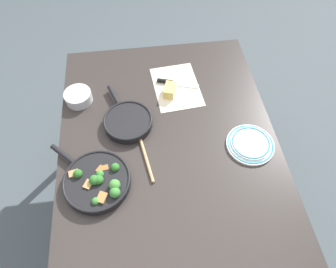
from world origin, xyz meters
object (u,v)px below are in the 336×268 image
at_px(dinner_plate_stack, 250,144).
at_px(prep_bowl_steel, 78,97).
at_px(skillet_broccoli, 97,181).
at_px(cheese_block, 170,90).
at_px(wooden_spoon, 141,141).
at_px(skillet_eggs, 128,121).
at_px(grater_knife, 172,83).

height_order(dinner_plate_stack, prep_bowl_steel, prep_bowl_steel).
bearing_deg(prep_bowl_steel, dinner_plate_stack, -115.35).
xyz_separation_m(skillet_broccoli, prep_bowl_steel, (0.49, 0.10, 0.00)).
bearing_deg(cheese_block, wooden_spoon, 148.81).
bearing_deg(cheese_block, skillet_broccoli, 141.68).
relative_size(skillet_broccoli, dinner_plate_stack, 1.60).
relative_size(skillet_eggs, wooden_spoon, 1.03).
bearing_deg(dinner_plate_stack, skillet_eggs, 70.75).
distance_m(skillet_broccoli, prep_bowl_steel, 0.50).
bearing_deg(wooden_spoon, cheese_block, -40.74).
xyz_separation_m(skillet_eggs, dinner_plate_stack, (-0.20, -0.56, -0.01)).
relative_size(cheese_block, prep_bowl_steel, 0.70).
height_order(skillet_eggs, wooden_spoon, skillet_eggs).
height_order(grater_knife, prep_bowl_steel, prep_bowl_steel).
distance_m(skillet_broccoli, grater_knife, 0.67).
bearing_deg(wooden_spoon, dinner_plate_stack, -108.63).
distance_m(skillet_broccoli, cheese_block, 0.60).
bearing_deg(dinner_plate_stack, skillet_broccoli, 98.57).
xyz_separation_m(skillet_broccoli, grater_knife, (0.54, -0.40, -0.02)).
bearing_deg(skillet_broccoli, dinner_plate_stack, -126.64).
xyz_separation_m(cheese_block, dinner_plate_stack, (-0.37, -0.33, -0.01)).
relative_size(skillet_broccoli, skillet_eggs, 0.98).
xyz_separation_m(wooden_spoon, dinner_plate_stack, (-0.08, -0.51, 0.00)).
height_order(wooden_spoon, cheese_block, cheese_block).
height_order(wooden_spoon, dinner_plate_stack, dinner_plate_stack).
bearing_deg(skillet_eggs, cheese_block, -72.78).
bearing_deg(wooden_spoon, prep_bowl_steel, 35.27).
xyz_separation_m(grater_knife, dinner_plate_stack, (-0.44, -0.31, 0.00)).
xyz_separation_m(skillet_eggs, prep_bowl_steel, (0.19, 0.24, 0.00)).
height_order(skillet_broccoli, cheese_block, skillet_broccoli).
bearing_deg(cheese_block, grater_knife, -16.53).
xyz_separation_m(grater_knife, cheese_block, (-0.07, 0.02, 0.02)).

